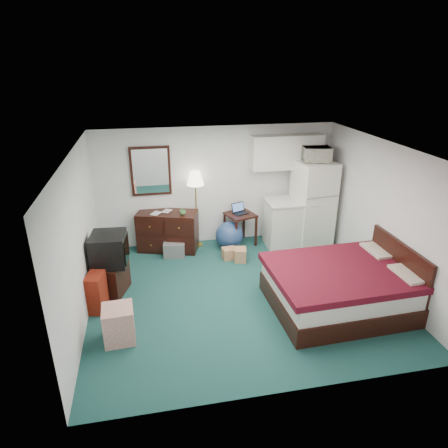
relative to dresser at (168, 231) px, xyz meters
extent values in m
cube|color=#123F3C|center=(1.09, -1.98, -0.41)|extent=(5.00, 4.50, 0.01)
cube|color=silver|center=(1.09, -1.98, 2.09)|extent=(5.00, 4.50, 0.01)
cube|color=silver|center=(1.09, 0.27, 0.84)|extent=(5.00, 0.01, 2.50)
cube|color=silver|center=(1.09, -4.23, 0.84)|extent=(5.00, 0.01, 2.50)
cube|color=silver|center=(-1.41, -1.98, 0.84)|extent=(0.01, 4.50, 2.50)
cube|color=silver|center=(3.59, -1.98, 0.84)|extent=(0.01, 4.50, 2.50)
sphere|color=navy|center=(1.27, -0.20, -0.12)|extent=(0.62, 0.62, 0.58)
imported|color=white|center=(3.04, -0.28, 1.58)|extent=(0.57, 0.35, 0.37)
imported|color=tan|center=(-0.28, 0.01, 0.53)|extent=(0.15, 0.11, 0.22)
imported|color=tan|center=(-0.06, 0.08, 0.52)|extent=(0.15, 0.10, 0.22)
imported|color=#50914B|center=(0.31, -0.19, 0.48)|extent=(0.14, 0.12, 0.12)
camera|label=1|loc=(-0.34, -7.70, 3.36)|focal=32.00mm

